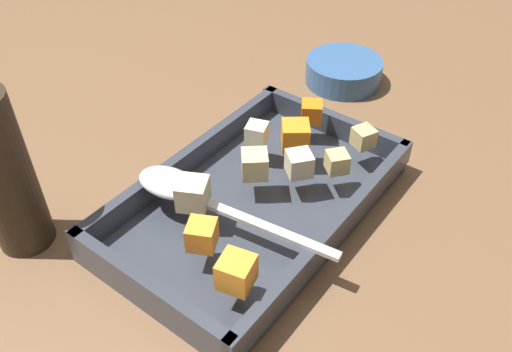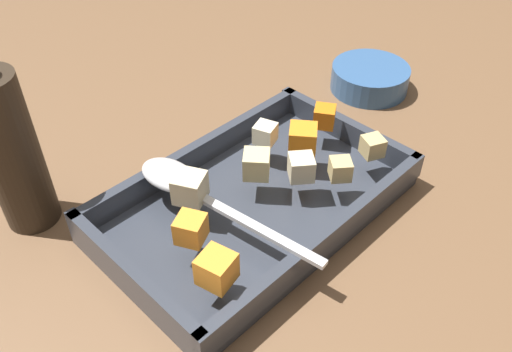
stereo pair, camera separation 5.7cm
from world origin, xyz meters
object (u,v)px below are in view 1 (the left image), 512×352
Objects in this scene: small_prep_bowl at (344,71)px; serving_spoon at (179,187)px; baking_dish at (256,204)px; pepper_mill at (2,173)px.

serving_spoon is at bearing -178.20° from small_prep_bowl.
pepper_mill is (-0.18, 0.17, 0.08)m from baking_dish.
pepper_mill is at bearing 136.17° from baking_dish.
pepper_mill is at bearing -143.16° from serving_spoon.
baking_dish is at bearing 41.29° from serving_spoon.
serving_spoon is at bearing 139.15° from baking_dish.
serving_spoon reaches higher than small_prep_bowl.
small_prep_bowl is at bearing -12.41° from pepper_mill.
baking_dish is 0.31m from small_prep_bowl.
small_prep_bowl is (0.48, -0.11, -0.07)m from pepper_mill.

